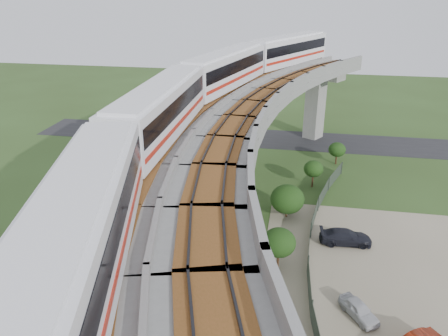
{
  "coord_description": "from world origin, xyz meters",
  "views": [
    {
      "loc": [
        7.04,
        -27.93,
        20.22
      ],
      "look_at": [
        1.82,
        1.38,
        7.5
      ],
      "focal_mm": 35.0,
      "sensor_mm": 36.0,
      "label": 1
    }
  ],
  "objects": [
    {
      "name": "car_dark",
      "position": [
        11.56,
        4.51,
        0.66
      ],
      "size": [
        4.4,
        2.06,
        1.24
      ],
      "primitive_type": "imported",
      "rotation": [
        0.0,
        0.0,
        1.65
      ],
      "color": "black",
      "rests_on": "dirt_lot"
    },
    {
      "name": "tree_1",
      "position": [
        8.93,
        15.23,
        2.11
      ],
      "size": [
        2.06,
        2.06,
        3.0
      ],
      "color": "#382314",
      "rests_on": "ground"
    },
    {
      "name": "fence",
      "position": [
        9.75,
        0.0,
        0.75
      ],
      "size": [
        3.87,
        38.73,
        1.5
      ],
      "color": "#2D382D",
      "rests_on": "ground"
    },
    {
      "name": "metro_train",
      "position": [
        0.66,
        6.14,
        12.31
      ],
      "size": [
        13.57,
        60.99,
        3.64
      ],
      "color": "white",
      "rests_on": "ground"
    },
    {
      "name": "car_white",
      "position": [
        11.76,
        -4.26,
        0.57
      ],
      "size": [
        2.78,
        3.29,
        1.06
      ],
      "primitive_type": "imported",
      "rotation": [
        0.0,
        0.0,
        0.59
      ],
      "color": "silver",
      "rests_on": "dirt_lot"
    },
    {
      "name": "tree_2",
      "position": [
        6.51,
        8.22,
        1.86
      ],
      "size": [
        3.13,
        3.13,
        3.19
      ],
      "color": "#382314",
      "rests_on": "ground"
    },
    {
      "name": "tree_0",
      "position": [
        11.79,
        22.23,
        1.86
      ],
      "size": [
        2.03,
        2.03,
        2.73
      ],
      "color": "#382314",
      "rests_on": "ground"
    },
    {
      "name": "tree_3",
      "position": [
        6.22,
        0.11,
        2.31
      ],
      "size": [
        2.55,
        2.55,
        3.4
      ],
      "color": "#382314",
      "rests_on": "ground"
    },
    {
      "name": "ground",
      "position": [
        0.0,
        0.0,
        0.0
      ],
      "size": [
        160.0,
        160.0,
        0.0
      ],
      "primitive_type": "plane",
      "color": "#2E441B",
      "rests_on": "ground"
    },
    {
      "name": "asphalt_road",
      "position": [
        0.0,
        30.0,
        0.01
      ],
      "size": [
        60.0,
        8.0,
        0.03
      ],
      "primitive_type": "cube",
      "color": "#232326",
      "rests_on": "ground"
    },
    {
      "name": "dirt_lot",
      "position": [
        14.0,
        -2.0,
        0.02
      ],
      "size": [
        18.0,
        26.0,
        0.04
      ],
      "primitive_type": "cube",
      "color": "gray",
      "rests_on": "ground"
    },
    {
      "name": "viaduct",
      "position": [
        3.84,
        0.0,
        9.05
      ],
      "size": [
        19.58,
        73.98,
        11.4
      ],
      "color": "#99968E",
      "rests_on": "ground"
    }
  ]
}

